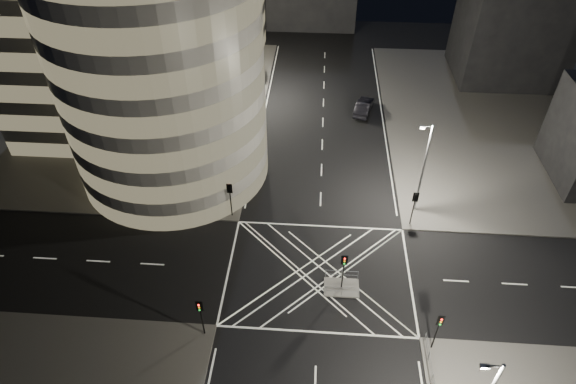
# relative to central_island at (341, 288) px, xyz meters

# --- Properties ---
(ground) EXTENTS (120.00, 120.00, 0.00)m
(ground) POSITION_rel_central_island_xyz_m (-2.00, 1.50, -0.07)
(ground) COLOR black
(ground) RESTS_ON ground
(sidewalk_far_left) EXTENTS (42.00, 42.00, 0.15)m
(sidewalk_far_left) POSITION_rel_central_island_xyz_m (-31.00, 28.50, 0.00)
(sidewalk_far_left) COLOR #585552
(sidewalk_far_left) RESTS_ON ground
(sidewalk_far_right) EXTENTS (42.00, 42.00, 0.15)m
(sidewalk_far_right) POSITION_rel_central_island_xyz_m (27.00, 28.50, 0.00)
(sidewalk_far_right) COLOR #585552
(sidewalk_far_right) RESTS_ON ground
(central_island) EXTENTS (3.00, 2.00, 0.15)m
(central_island) POSITION_rel_central_island_xyz_m (0.00, 0.00, 0.00)
(central_island) COLOR slate
(central_island) RESTS_ON ground
(office_tower_curved) EXTENTS (30.00, 29.00, 27.20)m
(office_tower_curved) POSITION_rel_central_island_xyz_m (-22.74, 20.24, 12.58)
(office_tower_curved) COLOR #9A9791
(office_tower_curved) RESTS_ON sidewalk_far_left
(building_right_far) EXTENTS (14.00, 12.00, 15.00)m
(building_right_far) POSITION_rel_central_island_xyz_m (24.00, 41.50, 7.58)
(building_right_far) COLOR black
(building_right_far) RESTS_ON sidewalk_far_right
(tree_a) EXTENTS (4.30, 4.30, 7.15)m
(tree_a) POSITION_rel_central_island_xyz_m (-12.50, 10.50, 4.74)
(tree_a) COLOR black
(tree_a) RESTS_ON sidewalk_far_left
(tree_b) EXTENTS (4.89, 4.89, 7.73)m
(tree_b) POSITION_rel_central_island_xyz_m (-12.50, 16.50, 4.99)
(tree_b) COLOR black
(tree_b) RESTS_ON sidewalk_far_left
(tree_c) EXTENTS (4.21, 4.21, 7.02)m
(tree_c) POSITION_rel_central_island_xyz_m (-12.50, 22.50, 4.66)
(tree_c) COLOR black
(tree_c) RESTS_ON sidewalk_far_left
(tree_d) EXTENTS (4.99, 4.99, 7.46)m
(tree_d) POSITION_rel_central_island_xyz_m (-12.50, 28.50, 4.67)
(tree_d) COLOR black
(tree_d) RESTS_ON sidewalk_far_left
(tree_e) EXTENTS (4.34, 4.34, 6.90)m
(tree_e) POSITION_rel_central_island_xyz_m (-12.50, 34.50, 4.47)
(tree_e) COLOR black
(tree_e) RESTS_ON sidewalk_far_left
(traffic_signal_fl) EXTENTS (0.55, 0.22, 4.00)m
(traffic_signal_fl) POSITION_rel_central_island_xyz_m (-10.80, 8.30, 2.84)
(traffic_signal_fl) COLOR black
(traffic_signal_fl) RESTS_ON sidewalk_far_left
(traffic_signal_nl) EXTENTS (0.55, 0.22, 4.00)m
(traffic_signal_nl) POSITION_rel_central_island_xyz_m (-10.80, -5.30, 2.84)
(traffic_signal_nl) COLOR black
(traffic_signal_nl) RESTS_ON sidewalk_near_left
(traffic_signal_fr) EXTENTS (0.55, 0.22, 4.00)m
(traffic_signal_fr) POSITION_rel_central_island_xyz_m (6.80, 8.30, 2.84)
(traffic_signal_fr) COLOR black
(traffic_signal_fr) RESTS_ON sidewalk_far_right
(traffic_signal_nr) EXTENTS (0.55, 0.22, 4.00)m
(traffic_signal_nr) POSITION_rel_central_island_xyz_m (6.80, -5.30, 2.84)
(traffic_signal_nr) COLOR black
(traffic_signal_nr) RESTS_ON sidewalk_near_right
(traffic_signal_island) EXTENTS (0.55, 0.22, 4.00)m
(traffic_signal_island) POSITION_rel_central_island_xyz_m (0.00, 0.00, 2.84)
(traffic_signal_island) COLOR black
(traffic_signal_island) RESTS_ON central_island
(street_lamp_left_near) EXTENTS (1.25, 0.25, 10.00)m
(street_lamp_left_near) POSITION_rel_central_island_xyz_m (-11.44, 13.50, 5.47)
(street_lamp_left_near) COLOR slate
(street_lamp_left_near) RESTS_ON sidewalk_far_left
(street_lamp_left_far) EXTENTS (1.25, 0.25, 10.00)m
(street_lamp_left_far) POSITION_rel_central_island_xyz_m (-11.44, 31.50, 5.47)
(street_lamp_left_far) COLOR slate
(street_lamp_left_far) RESTS_ON sidewalk_far_left
(street_lamp_right_far) EXTENTS (1.25, 0.25, 10.00)m
(street_lamp_right_far) POSITION_rel_central_island_xyz_m (7.44, 10.50, 5.47)
(street_lamp_right_far) COLOR slate
(street_lamp_right_far) RESTS_ON sidewalk_far_right
(railing_island_south) EXTENTS (2.80, 0.06, 1.10)m
(railing_island_south) POSITION_rel_central_island_xyz_m (0.00, -0.90, 0.62)
(railing_island_south) COLOR slate
(railing_island_south) RESTS_ON central_island
(railing_island_north) EXTENTS (2.80, 0.06, 1.10)m
(railing_island_north) POSITION_rel_central_island_xyz_m (0.00, 0.90, 0.62)
(railing_island_north) COLOR slate
(railing_island_north) RESTS_ON central_island
(sedan) EXTENTS (3.10, 5.46, 1.70)m
(sedan) POSITION_rel_central_island_xyz_m (3.29, 29.32, 0.78)
(sedan) COLOR black
(sedan) RESTS_ON ground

